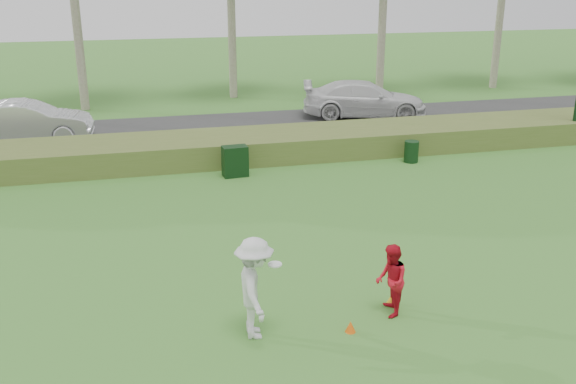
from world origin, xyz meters
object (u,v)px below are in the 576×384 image
object	(u,v)px
player_white	(255,288)
utility_cabinet	(235,161)
cone_yellow	(391,299)
car_mid	(28,122)
trash_bin	(411,152)
car_right	(364,99)
player_red	(391,281)
cone_orange	(350,327)

from	to	relation	value
player_white	utility_cabinet	xyz separation A→B (m)	(1.37, 10.30, -0.48)
cone_yellow	car_mid	distance (m)	18.79
utility_cabinet	trash_bin	distance (m)	6.66
utility_cabinet	car_right	world-z (taller)	car_right
cone_yellow	car_right	world-z (taller)	car_right
car_mid	player_red	bearing A→B (deg)	-148.99
utility_cabinet	trash_bin	world-z (taller)	utility_cabinet
trash_bin	cone_orange	bearing A→B (deg)	-119.88
cone_yellow	trash_bin	distance (m)	11.09
player_white	car_right	xyz separation A→B (m)	(9.03, 18.08, -0.10)
player_red	cone_orange	size ratio (longest dim) A/B	6.60
player_white	trash_bin	world-z (taller)	player_white
cone_orange	cone_yellow	distance (m)	1.50
player_red	cone_orange	world-z (taller)	player_red
trash_bin	car_mid	distance (m)	15.56
trash_bin	player_red	bearing A→B (deg)	-116.65
player_red	car_mid	world-z (taller)	car_mid
car_right	cone_yellow	bearing A→B (deg)	176.24
trash_bin	car_right	world-z (taller)	car_right
player_white	player_red	distance (m)	2.87
cone_yellow	utility_cabinet	world-z (taller)	utility_cabinet
player_red	utility_cabinet	size ratio (longest dim) A/B	1.44
player_white	player_red	world-z (taller)	player_white
utility_cabinet	car_mid	distance (m)	9.98
utility_cabinet	car_mid	xyz separation A→B (m)	(-7.49, 6.58, 0.37)
car_mid	car_right	size ratio (longest dim) A/B	0.87
player_white	cone_orange	size ratio (longest dim) A/B	8.74
cone_orange	cone_yellow	world-z (taller)	cone_orange
player_white	car_mid	xyz separation A→B (m)	(-6.12, 16.89, -0.11)
player_white	cone_yellow	size ratio (longest dim) A/B	9.10
player_red	car_right	size ratio (longest dim) A/B	0.26
player_white	cone_orange	distance (m)	2.07
cone_orange	car_mid	world-z (taller)	car_mid
player_white	player_red	xyz separation A→B (m)	(2.85, 0.11, -0.25)
cone_yellow	utility_cabinet	size ratio (longest dim) A/B	0.21
player_red	trash_bin	world-z (taller)	player_red
cone_orange	trash_bin	bearing A→B (deg)	60.12
player_red	trash_bin	bearing A→B (deg)	166.20
cone_orange	utility_cabinet	distance (m)	10.67
player_red	trash_bin	xyz separation A→B (m)	(5.17, 10.31, -0.37)
utility_cabinet	trash_bin	bearing A→B (deg)	-3.26
cone_orange	utility_cabinet	size ratio (longest dim) A/B	0.22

